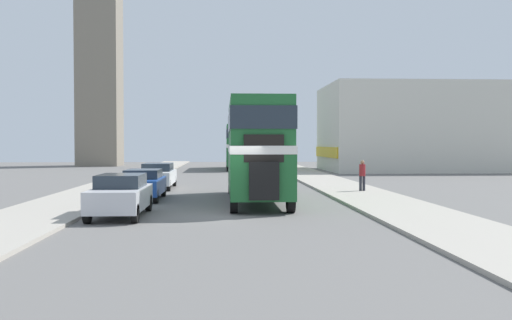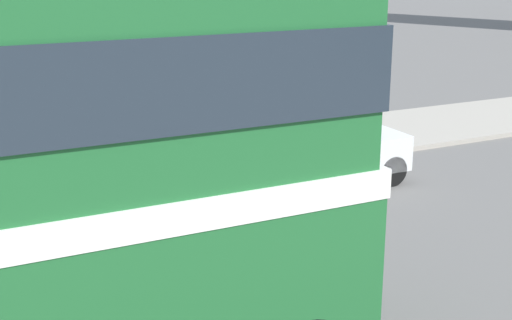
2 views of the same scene
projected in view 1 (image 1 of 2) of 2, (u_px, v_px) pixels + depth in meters
ground_plane at (227, 214)px, 20.82m from camera, size 120.00×120.00×0.00m
sidewalk_right at (408, 212)px, 21.20m from camera, size 3.50×120.00×0.12m
sidewalk_left at (39, 214)px, 20.44m from camera, size 3.50×120.00×0.12m
double_decker_bus at (256, 144)px, 25.44m from camera, size 2.44×10.34×4.39m
bus_distant at (239, 144)px, 57.54m from camera, size 2.50×10.97×4.39m
car_parked_near at (121, 195)px, 20.17m from camera, size 1.73×4.22×1.50m
car_parked_mid at (143, 184)px, 26.25m from camera, size 1.74×4.12×1.40m
car_parked_far at (158, 175)px, 32.81m from camera, size 1.79×4.65×1.46m
pedestrian_walking at (362, 174)px, 29.82m from camera, size 0.32×0.32×1.60m
church_tower at (99, 2)px, 65.95m from camera, size 4.92×4.92×37.29m
shop_building_block at (432, 128)px, 54.90m from camera, size 20.61×11.63×8.15m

